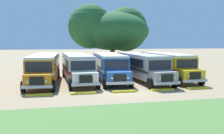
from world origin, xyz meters
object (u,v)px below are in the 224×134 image
at_px(parked_bus_slot_4, 167,64).
at_px(broad_shade_tree, 111,30).
at_px(parked_bus_slot_0, 44,67).
at_px(parked_bus_slot_1, 77,66).
at_px(parked_bus_slot_3, 142,66).
at_px(parked_bus_slot_2, 109,65).

relative_size(parked_bus_slot_4, broad_shade_tree, 0.84).
distance_m(parked_bus_slot_0, parked_bus_slot_1, 3.35).
relative_size(parked_bus_slot_0, parked_bus_slot_3, 1.00).
bearing_deg(parked_bus_slot_1, parked_bus_slot_4, 86.14).
distance_m(parked_bus_slot_2, parked_bus_slot_3, 3.50).
distance_m(parked_bus_slot_0, broad_shade_tree, 16.95).
distance_m(parked_bus_slot_1, broad_shade_tree, 15.01).
height_order(parked_bus_slot_3, parked_bus_slot_4, same).
relative_size(parked_bus_slot_0, broad_shade_tree, 0.84).
distance_m(parked_bus_slot_0, parked_bus_slot_4, 13.33).
bearing_deg(parked_bus_slot_4, parked_bus_slot_0, -91.20).
xyz_separation_m(parked_bus_slot_4, broad_shade_tree, (-3.61, 13.02, 4.44)).
distance_m(parked_bus_slot_0, parked_bus_slot_2, 6.77).
height_order(parked_bus_slot_0, parked_bus_slot_2, same).
bearing_deg(broad_shade_tree, parked_bus_slot_3, -88.29).
bearing_deg(parked_bus_slot_2, parked_bus_slot_4, 90.43).
distance_m(parked_bus_slot_0, parked_bus_slot_3, 10.14).
xyz_separation_m(parked_bus_slot_0, broad_shade_tree, (9.72, 13.16, 4.44)).
xyz_separation_m(parked_bus_slot_0, parked_bus_slot_2, (6.76, 0.35, 0.00)).
bearing_deg(parked_bus_slot_0, parked_bus_slot_4, 93.24).
distance_m(parked_bus_slot_4, broad_shade_tree, 14.22).
height_order(parked_bus_slot_2, parked_bus_slot_3, same).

